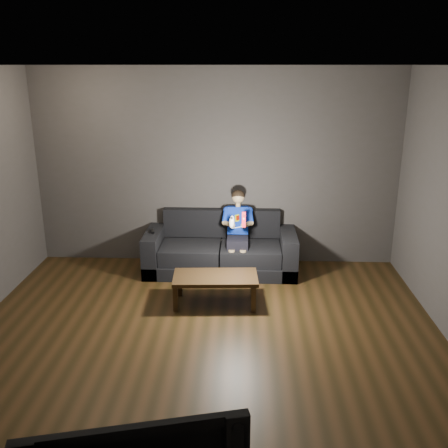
{
  "coord_description": "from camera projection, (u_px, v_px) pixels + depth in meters",
  "views": [
    {
      "loc": [
        0.39,
        -4.23,
        2.71
      ],
      "look_at": [
        0.15,
        1.55,
        0.85
      ],
      "focal_mm": 40.0,
      "sensor_mm": 36.0,
      "label": 1
    }
  ],
  "objects": [
    {
      "name": "ceiling",
      "position": [
        198.0,
        65.0,
        4.05
      ],
      "size": [
        5.0,
        5.0,
        0.02
      ],
      "primitive_type": "cube",
      "color": "white",
      "rests_on": "back_wall"
    },
    {
      "name": "wii_remote_black",
      "position": [
        153.0,
        231.0,
        6.7
      ],
      "size": [
        0.07,
        0.16,
        0.03
      ],
      "color": "black",
      "rests_on": "sofa"
    },
    {
      "name": "sofa",
      "position": [
        221.0,
        252.0,
        6.83
      ],
      "size": [
        2.03,
        0.88,
        0.78
      ],
      "color": "black",
      "rests_on": "floor"
    },
    {
      "name": "wii_remote_red",
      "position": [
        244.0,
        219.0,
        6.21
      ],
      "size": [
        0.05,
        0.07,
        0.2
      ],
      "color": "red",
      "rests_on": "child"
    },
    {
      "name": "floor",
      "position": [
        202.0,
        355.0,
        4.87
      ],
      "size": [
        5.0,
        5.0,
        0.0
      ],
      "primitive_type": "plane",
      "color": "black",
      "rests_on": "ground"
    },
    {
      "name": "nunchuk_white",
      "position": [
        232.0,
        222.0,
        6.23
      ],
      "size": [
        0.09,
        0.11,
        0.17
      ],
      "color": "silver",
      "rests_on": "child"
    },
    {
      "name": "front_wall",
      "position": [
        147.0,
        406.0,
        2.08
      ],
      "size": [
        5.0,
        0.04,
        2.7
      ],
      "primitive_type": "cube",
      "color": "#3B3733",
      "rests_on": "ground"
    },
    {
      "name": "coffee_table",
      "position": [
        215.0,
        280.0,
        5.82
      ],
      "size": [
        1.01,
        0.54,
        0.36
      ],
      "color": "black",
      "rests_on": "floor"
    },
    {
      "name": "back_wall",
      "position": [
        216.0,
        168.0,
        6.84
      ],
      "size": [
        5.0,
        0.04,
        2.7
      ],
      "primitive_type": "cube",
      "color": "#3B3733",
      "rests_on": "ground"
    },
    {
      "name": "child",
      "position": [
        238.0,
        225.0,
        6.65
      ],
      "size": [
        0.42,
        0.51,
        1.02
      ],
      "color": "black",
      "rests_on": "sofa"
    }
  ]
}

